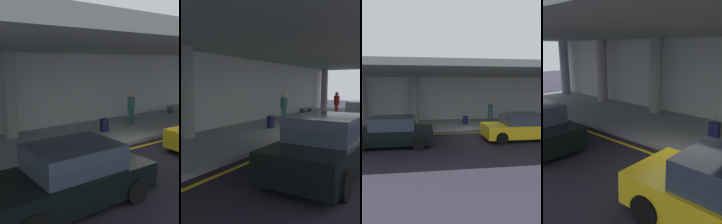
{
  "view_description": "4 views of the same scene",
  "coord_description": "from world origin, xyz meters",
  "views": [
    {
      "loc": [
        -8.06,
        -6.85,
        3.4
      ],
      "look_at": [
        -1.48,
        2.2,
        1.34
      ],
      "focal_mm": 44.1,
      "sensor_mm": 36.0,
      "label": 1
    },
    {
      "loc": [
        -11.14,
        -3.84,
        2.24
      ],
      "look_at": [
        -1.17,
        2.25,
        1.08
      ],
      "focal_mm": 41.8,
      "sensor_mm": 36.0,
      "label": 2
    },
    {
      "loc": [
        -3.18,
        -11.71,
        3.01
      ],
      "look_at": [
        -1.26,
        2.4,
        1.16
      ],
      "focal_mm": 31.66,
      "sensor_mm": 36.0,
      "label": 3
    },
    {
      "loc": [
        3.43,
        -5.41,
        3.4
      ],
      "look_at": [
        -2.58,
        1.21,
        1.06
      ],
      "focal_mm": 39.95,
      "sensor_mm": 36.0,
      "label": 4
    }
  ],
  "objects": [
    {
      "name": "support_column_far_left",
      "position": [
        -12.0,
        4.48,
        1.97
      ],
      "size": [
        0.61,
        0.61,
        3.65
      ],
      "primitive_type": "cylinder",
      "color": "gray",
      "rests_on": "sidewalk"
    },
    {
      "name": "suitcase_upright_primary",
      "position": [
        -0.11,
        2.89,
        0.46
      ],
      "size": [
        0.36,
        0.22,
        0.9
      ],
      "rotation": [
        0.0,
        0.0,
        0.1
      ],
      "color": "#1B1843",
      "rests_on": "sidewalk"
    },
    {
      "name": "ground_plane",
      "position": [
        0.0,
        0.0,
        0.0
      ],
      "size": [
        60.0,
        60.0,
        0.0
      ],
      "primitive_type": "plane",
      "color": "black"
    },
    {
      "name": "support_column_center",
      "position": [
        -4.0,
        4.48,
        1.97
      ],
      "size": [
        0.61,
        0.61,
        3.65
      ],
      "primitive_type": "cylinder",
      "color": "gray",
      "rests_on": "sidewalk"
    },
    {
      "name": "lane_stripe_yellow",
      "position": [
        0.0,
        0.61,
        0.0
      ],
      "size": [
        26.0,
        0.14,
        0.01
      ],
      "primitive_type": "cube",
      "color": "yellow",
      "rests_on": "ground"
    },
    {
      "name": "support_column_left_mid",
      "position": [
        -8.0,
        4.48,
        1.97
      ],
      "size": [
        0.61,
        0.61,
        3.65
      ],
      "primitive_type": "cylinder",
      "color": "gray",
      "rests_on": "sidewalk"
    },
    {
      "name": "sidewalk",
      "position": [
        0.0,
        3.1,
        0.07
      ],
      "size": [
        26.0,
        4.2,
        0.15
      ],
      "primitive_type": "cube",
      "color": "gray",
      "rests_on": "ground"
    }
  ]
}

